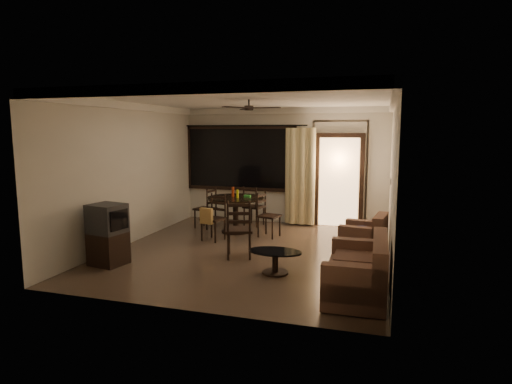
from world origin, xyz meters
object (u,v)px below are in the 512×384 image
(tv_cabinet, at_px, (108,234))
(sofa, at_px, (361,273))
(dining_chair_south, at_px, (213,226))
(dining_chair_east, at_px, (269,224))
(coffee_table, at_px, (275,258))
(dining_chair_west, at_px, (206,216))
(dining_table, at_px, (236,205))
(dining_chair_north, at_px, (254,214))
(side_chair, at_px, (239,240))
(armchair, at_px, (366,239))

(tv_cabinet, height_order, sofa, tv_cabinet)
(sofa, bearing_deg, dining_chair_south, 143.34)
(dining_chair_east, bearing_deg, coffee_table, -148.81)
(dining_chair_east, relative_size, dining_chair_south, 1.00)
(coffee_table, bearing_deg, dining_chair_west, 131.15)
(dining_chair_south, bearing_deg, dining_table, 89.90)
(sofa, height_order, coffee_table, sofa)
(dining_chair_north, relative_size, side_chair, 0.90)
(side_chair, bearing_deg, dining_chair_west, -71.15)
(dining_table, xyz_separation_m, dining_chair_north, (0.18, 0.76, -0.34))
(sofa, relative_size, armchair, 1.77)
(sofa, bearing_deg, tv_cabinet, 176.27)
(side_chair, bearing_deg, dining_chair_south, -65.64)
(tv_cabinet, xyz_separation_m, side_chair, (1.98, 1.02, -0.21))
(dining_chair_south, height_order, armchair, dining_chair_south)
(dining_chair_east, xyz_separation_m, dining_chair_north, (-0.63, 0.96, 0.00))
(dining_chair_east, distance_m, sofa, 3.54)
(dining_chair_north, bearing_deg, dining_chair_south, 90.00)
(dining_chair_east, bearing_deg, sofa, -130.58)
(dining_table, xyz_separation_m, dining_chair_south, (-0.20, -0.83, -0.32))
(dining_table, relative_size, dining_chair_east, 1.33)
(sofa, bearing_deg, dining_chair_west, 137.80)
(dining_table, relative_size, side_chair, 1.19)
(armchair, bearing_deg, dining_chair_south, -177.73)
(dining_chair_west, bearing_deg, dining_chair_south, 44.30)
(tv_cabinet, bearing_deg, dining_chair_east, 62.19)
(dining_table, distance_m, armchair, 3.10)
(armchair, bearing_deg, dining_chair_north, 152.55)
(dining_table, xyz_separation_m, dining_chair_west, (-0.81, 0.20, -0.34))
(side_chair, bearing_deg, armchair, -179.82)
(sofa, height_order, armchair, sofa)
(armchair, bearing_deg, dining_table, 166.28)
(dining_chair_east, xyz_separation_m, tv_cabinet, (-2.09, -2.65, 0.24))
(sofa, bearing_deg, coffee_table, 156.34)
(dining_chair_west, distance_m, tv_cabinet, 3.09)
(dining_chair_east, height_order, armchair, dining_chair_east)
(dining_chair_east, distance_m, dining_chair_south, 1.20)
(dining_chair_north, height_order, tv_cabinet, tv_cabinet)
(coffee_table, bearing_deg, side_chair, 141.28)
(sofa, distance_m, coffee_table, 1.46)
(armchair, relative_size, coffee_table, 1.01)
(dining_table, bearing_deg, coffee_table, -58.34)
(dining_table, distance_m, sofa, 4.22)
(dining_chair_east, distance_m, coffee_table, 2.42)
(dining_chair_east, bearing_deg, dining_chair_south, 135.70)
(dining_table, relative_size, coffee_table, 1.49)
(dining_table, distance_m, dining_chair_west, 0.90)
(dining_chair_east, distance_m, dining_chair_north, 1.15)
(dining_chair_south, height_order, tv_cabinet, tv_cabinet)
(coffee_table, bearing_deg, dining_chair_north, 112.59)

